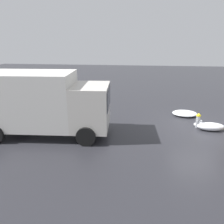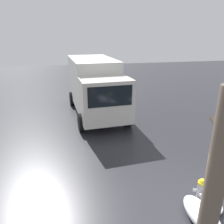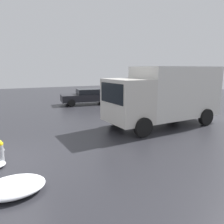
{
  "view_description": "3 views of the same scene",
  "coord_description": "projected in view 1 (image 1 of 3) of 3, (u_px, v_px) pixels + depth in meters",
  "views": [
    {
      "loc": [
        3.38,
        11.68,
        4.64
      ],
      "look_at": [
        4.6,
        1.37,
        1.17
      ],
      "focal_mm": 35.0,
      "sensor_mm": 36.0,
      "label": 1
    },
    {
      "loc": [
        -4.31,
        3.48,
        4.54
      ],
      "look_at": [
        4.46,
        1.56,
        1.3
      ],
      "focal_mm": 35.0,
      "sensor_mm": 36.0,
      "label": 2
    },
    {
      "loc": [
        0.33,
        -7.51,
        3.04
      ],
      "look_at": [
        4.1,
        0.22,
        1.33
      ],
      "focal_mm": 35.0,
      "sensor_mm": 36.0,
      "label": 3
    }
  ],
  "objects": [
    {
      "name": "snow_pile_curbside",
      "position": [
        211.0,
        127.0,
        11.64
      ],
      "size": [
        1.43,
        0.64,
        0.42
      ],
      "color": "white",
      "rests_on": "ground_plane"
    },
    {
      "name": "snow_pile_by_tree",
      "position": [
        201.0,
        125.0,
        12.22
      ],
      "size": [
        0.72,
        0.63,
        0.18
      ],
      "color": "white",
      "rests_on": "ground_plane"
    },
    {
      "name": "ground_plane",
      "position": [
        197.0,
        127.0,
        12.1
      ],
      "size": [
        60.0,
        60.0,
        0.0
      ],
      "primitive_type": "plane",
      "color": "#28282D"
    },
    {
      "name": "snow_pile_by_hydrant",
      "position": [
        185.0,
        113.0,
        13.93
      ],
      "size": [
        1.54,
        1.22,
        0.29
      ],
      "color": "white",
      "rests_on": "ground_plane"
    },
    {
      "name": "fire_hydrant",
      "position": [
        198.0,
        120.0,
        11.97
      ],
      "size": [
        0.35,
        0.42,
        0.81
      ],
      "rotation": [
        0.0,
        0.0,
        2.67
      ],
      "color": "gray",
      "rests_on": "ground_plane"
    },
    {
      "name": "delivery_truck",
      "position": [
        41.0,
        102.0,
        10.78
      ],
      "size": [
        6.55,
        3.0,
        3.16
      ],
      "rotation": [
        0.0,
        0.0,
        1.63
      ],
      "color": "beige",
      "rests_on": "ground_plane"
    }
  ]
}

